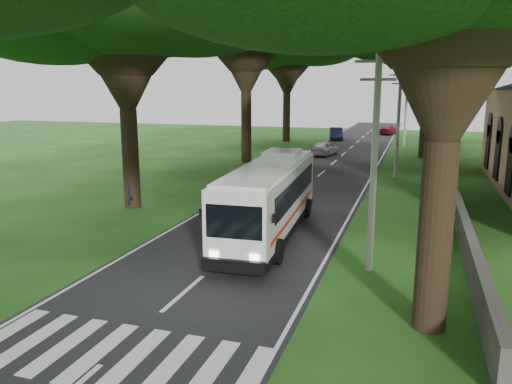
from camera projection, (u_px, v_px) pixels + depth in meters
ground at (153, 321)px, 14.27m from camera, size 140.00×140.00×0.00m
road at (319, 176)px, 37.54m from camera, size 8.00×120.00×0.04m
crosswalk at (113, 356)px, 12.41m from camera, size 8.00×3.00×0.01m
property_wall at (448, 177)px, 33.78m from camera, size 0.35×50.00×1.20m
pole_near at (374, 157)px, 17.34m from camera, size 1.60×0.24×8.00m
pole_mid at (398, 121)px, 35.96m from camera, size 1.60×0.24×8.00m
pole_far at (406, 109)px, 54.58m from camera, size 1.60×0.24×8.00m
tree_l_mida at (122, 3)px, 25.63m from camera, size 14.25×14.25×13.92m
tree_l_midb at (246, 16)px, 41.91m from camera, size 15.57×15.57×15.79m
tree_l_far at (287, 43)px, 59.11m from camera, size 14.39×14.39×14.88m
tree_r_midb at (432, 25)px, 44.91m from camera, size 15.42×15.42×15.38m
tree_r_far at (437, 45)px, 61.45m from camera, size 13.10×13.10×14.55m
coach_bus at (270, 197)px, 22.22m from camera, size 3.07×11.09×3.23m
distant_car_a at (325, 148)px, 48.52m from camera, size 2.47×4.30×1.38m
distant_car_b at (336, 133)px, 63.37m from camera, size 2.44×4.78×1.50m
distant_car_c at (389, 130)px, 70.23m from camera, size 2.81×4.47×1.21m
pedestrian at (131, 193)px, 27.35m from camera, size 0.57×0.72×1.74m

